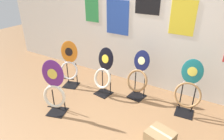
{
  "coord_description": "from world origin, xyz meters",
  "views": [
    {
      "loc": [
        1.0,
        -1.37,
        2.08
      ],
      "look_at": [
        -0.62,
        1.29,
        0.55
      ],
      "focal_mm": 32.0,
      "sensor_mm": 36.0,
      "label": 1
    }
  ],
  "objects_px": {
    "toilet_seat_display_teal_sax": "(188,90)",
    "storage_box": "(160,140)",
    "toilet_seat_display_jazz_black": "(104,73)",
    "toilet_seat_display_purple_note": "(54,90)",
    "toilet_seat_display_orange_sun": "(69,64)",
    "toilet_seat_display_navy_moon": "(138,78)"
  },
  "relations": [
    {
      "from": "toilet_seat_display_jazz_black",
      "to": "toilet_seat_display_purple_note",
      "type": "relative_size",
      "value": 0.97
    },
    {
      "from": "toilet_seat_display_teal_sax",
      "to": "storage_box",
      "type": "distance_m",
      "value": 0.97
    },
    {
      "from": "toilet_seat_display_navy_moon",
      "to": "storage_box",
      "type": "xyz_separation_m",
      "value": [
        0.76,
        -0.95,
        -0.26
      ]
    },
    {
      "from": "toilet_seat_display_orange_sun",
      "to": "storage_box",
      "type": "height_order",
      "value": "toilet_seat_display_orange_sun"
    },
    {
      "from": "toilet_seat_display_jazz_black",
      "to": "toilet_seat_display_purple_note",
      "type": "distance_m",
      "value": 0.95
    },
    {
      "from": "toilet_seat_display_navy_moon",
      "to": "toilet_seat_display_purple_note",
      "type": "distance_m",
      "value": 1.44
    },
    {
      "from": "toilet_seat_display_purple_note",
      "to": "toilet_seat_display_orange_sun",
      "type": "bearing_deg",
      "value": 116.54
    },
    {
      "from": "toilet_seat_display_orange_sun",
      "to": "toilet_seat_display_jazz_black",
      "type": "bearing_deg",
      "value": 7.12
    },
    {
      "from": "toilet_seat_display_orange_sun",
      "to": "storage_box",
      "type": "relative_size",
      "value": 2.37
    },
    {
      "from": "toilet_seat_display_jazz_black",
      "to": "toilet_seat_display_navy_moon",
      "type": "bearing_deg",
      "value": 21.08
    },
    {
      "from": "toilet_seat_display_jazz_black",
      "to": "toilet_seat_display_purple_note",
      "type": "xyz_separation_m",
      "value": [
        -0.34,
        -0.89,
        0.0
      ]
    },
    {
      "from": "toilet_seat_display_jazz_black",
      "to": "toilet_seat_display_orange_sun",
      "type": "xyz_separation_m",
      "value": [
        -0.74,
        -0.09,
        0.04
      ]
    },
    {
      "from": "toilet_seat_display_navy_moon",
      "to": "storage_box",
      "type": "height_order",
      "value": "toilet_seat_display_navy_moon"
    },
    {
      "from": "toilet_seat_display_navy_moon",
      "to": "toilet_seat_display_orange_sun",
      "type": "height_order",
      "value": "toilet_seat_display_orange_sun"
    },
    {
      "from": "toilet_seat_display_teal_sax",
      "to": "storage_box",
      "type": "height_order",
      "value": "toilet_seat_display_teal_sax"
    },
    {
      "from": "toilet_seat_display_jazz_black",
      "to": "toilet_seat_display_orange_sun",
      "type": "relative_size",
      "value": 0.97
    },
    {
      "from": "toilet_seat_display_navy_moon",
      "to": "storage_box",
      "type": "bearing_deg",
      "value": -51.5
    },
    {
      "from": "toilet_seat_display_navy_moon",
      "to": "toilet_seat_display_orange_sun",
      "type": "bearing_deg",
      "value": -166.51
    },
    {
      "from": "toilet_seat_display_teal_sax",
      "to": "toilet_seat_display_jazz_black",
      "type": "bearing_deg",
      "value": -172.8
    },
    {
      "from": "toilet_seat_display_jazz_black",
      "to": "toilet_seat_display_purple_note",
      "type": "bearing_deg",
      "value": -111.1
    },
    {
      "from": "toilet_seat_display_navy_moon",
      "to": "toilet_seat_display_teal_sax",
      "type": "bearing_deg",
      "value": -2.69
    },
    {
      "from": "toilet_seat_display_navy_moon",
      "to": "toilet_seat_display_orange_sun",
      "type": "xyz_separation_m",
      "value": [
        -1.32,
        -0.32,
        0.07
      ]
    }
  ]
}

